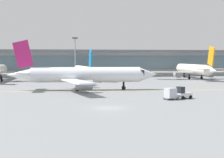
% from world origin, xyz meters
% --- Properties ---
extents(ground_plane, '(400.00, 400.00, 0.00)m').
position_xyz_m(ground_plane, '(0.00, 0.00, 0.00)').
color(ground_plane, gray).
extents(taxiway_centreline_stripe, '(109.65, 9.54, 0.01)m').
position_xyz_m(taxiway_centreline_stripe, '(-0.36, 24.90, 0.00)').
color(taxiway_centreline_stripe, yellow).
rests_on(taxiway_centreline_stripe, ground_plane).
extents(terminal_concourse, '(202.29, 11.00, 9.60)m').
position_xyz_m(terminal_concourse, '(0.00, 80.73, 4.92)').
color(terminal_concourse, '#9EA3A8').
rests_on(terminal_concourse, ground_plane).
extents(gate_airplane_2, '(25.91, 27.97, 9.26)m').
position_xyz_m(gate_airplane_2, '(2.39, 61.44, 2.78)').
color(gate_airplane_2, white).
rests_on(gate_airplane_2, ground_plane).
extents(gate_airplane_3, '(28.81, 30.87, 10.26)m').
position_xyz_m(gate_airplane_3, '(37.51, 58.39, 3.08)').
color(gate_airplane_3, silver).
rests_on(gate_airplane_3, ground_plane).
extents(taxiing_regional_jet, '(32.41, 30.03, 10.73)m').
position_xyz_m(taxiing_regional_jet, '(-0.78, 26.94, 3.22)').
color(taxiing_regional_jet, silver).
rests_on(taxiing_regional_jet, ground_plane).
extents(baggage_tug, '(2.92, 2.30, 2.10)m').
position_xyz_m(baggage_tug, '(14.33, 8.42, 0.89)').
color(baggage_tug, silver).
rests_on(baggage_tug, ground_plane).
extents(cargo_dolly_lead, '(2.51, 2.21, 1.94)m').
position_xyz_m(cargo_dolly_lead, '(11.77, 7.51, 1.05)').
color(cargo_dolly_lead, '#595B60').
rests_on(cargo_dolly_lead, ground_plane).
extents(apron_light_mast_1, '(1.80, 0.36, 13.72)m').
position_xyz_m(apron_light_mast_1, '(0.71, 72.86, 7.54)').
color(apron_light_mast_1, gray).
rests_on(apron_light_mast_1, ground_plane).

